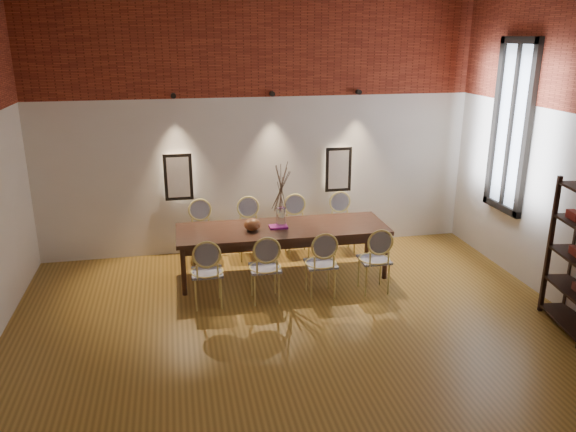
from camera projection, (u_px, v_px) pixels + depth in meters
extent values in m
cube|color=olive|center=(310.00, 359.00, 6.22)|extent=(7.00, 7.00, 0.02)
cube|color=silver|center=(259.00, 128.00, 8.91)|extent=(7.00, 0.10, 4.00)
cube|color=silver|center=(524.00, 399.00, 2.29)|extent=(7.00, 0.10, 4.00)
cube|color=maroon|center=(258.00, 46.00, 8.46)|extent=(7.00, 0.02, 1.50)
cube|color=maroon|center=(558.00, 84.00, 1.97)|extent=(7.00, 0.02, 1.50)
cube|color=#FFEAC6|center=(178.00, 177.00, 8.78)|extent=(0.36, 0.06, 0.66)
cube|color=#FFEAC6|center=(338.00, 169.00, 9.28)|extent=(0.36, 0.06, 0.66)
cylinder|color=black|center=(173.00, 96.00, 8.37)|extent=(0.08, 0.10, 0.08)
cylinder|color=black|center=(272.00, 94.00, 8.66)|extent=(0.08, 0.10, 0.08)
cylinder|color=black|center=(359.00, 92.00, 8.93)|extent=(0.08, 0.10, 0.08)
cube|color=silver|center=(512.00, 127.00, 8.08)|extent=(0.02, 0.78, 2.38)
cube|color=black|center=(511.00, 127.00, 8.08)|extent=(0.08, 0.90, 2.50)
cube|color=black|center=(511.00, 127.00, 8.08)|extent=(0.06, 0.06, 2.40)
cube|color=#381F16|center=(283.00, 251.00, 8.27)|extent=(3.07, 1.02, 0.75)
cylinder|color=silver|center=(281.00, 218.00, 8.11)|extent=(0.14, 0.14, 0.30)
ellipsoid|color=brown|center=(252.00, 224.00, 8.00)|extent=(0.24, 0.24, 0.18)
cube|color=#851579|center=(278.00, 227.00, 8.13)|extent=(0.26, 0.18, 0.03)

